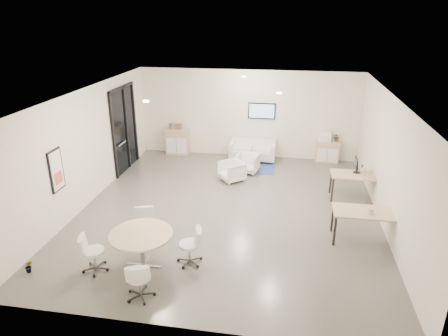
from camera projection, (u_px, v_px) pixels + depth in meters
name	position (u px, v px, depth m)	size (l,w,h in m)	color
room_shell	(229.00, 155.00, 10.45)	(9.60, 10.60, 4.80)	#5D5B55
glass_door	(124.00, 127.00, 13.40)	(0.09, 1.90, 2.85)	black
artwork	(56.00, 170.00, 9.62)	(0.05, 0.54, 1.04)	black
wall_tv	(262.00, 111.00, 14.41)	(0.98, 0.06, 0.58)	black
ceiling_spots	(227.00, 89.00, 10.66)	(3.14, 4.14, 0.03)	#FFEAC6
sideboard_left	(178.00, 142.00, 15.16)	(0.87, 0.45, 0.98)	tan
sideboard_right	(327.00, 151.00, 14.36)	(0.81, 0.39, 0.81)	tan
books	(176.00, 126.00, 14.95)	(0.50, 0.14, 0.22)	red
printer	(325.00, 136.00, 14.18)	(0.52, 0.45, 0.33)	white
loveseat	(253.00, 151.00, 14.62)	(1.66, 0.86, 0.62)	silver
blue_rug	(250.00, 168.00, 13.96)	(1.67, 1.12, 0.01)	navy
armchair_left	(232.00, 170.00, 12.81)	(0.69, 0.65, 0.71)	silver
armchair_right	(248.00, 162.00, 13.47)	(0.69, 0.65, 0.71)	silver
desk_rear	(357.00, 177.00, 11.44)	(1.48, 0.75, 0.76)	tan
desk_front	(366.00, 214.00, 9.32)	(1.50, 0.76, 0.78)	tan
monitor	(356.00, 165.00, 11.47)	(0.20, 0.50, 0.44)	black
round_table	(141.00, 237.00, 8.35)	(1.33, 1.33, 0.81)	tan
meeting_chairs	(142.00, 250.00, 8.46)	(2.63, 2.63, 0.82)	white
plant_cabinet	(337.00, 138.00, 14.11)	(0.26, 0.29, 0.23)	#3F7F3F
plant_floor	(29.00, 270.00, 8.38)	(0.16, 0.29, 0.13)	#3F7F3F
cup	(371.00, 212.00, 9.13)	(0.13, 0.10, 0.13)	white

